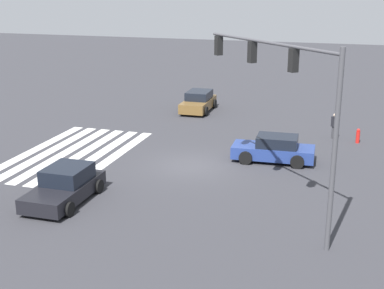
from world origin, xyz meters
name	(u,v)px	position (x,y,z in m)	size (l,w,h in m)	color
ground_plane	(192,166)	(0.00, 0.00, 0.00)	(119.88, 119.88, 0.00)	#333338
crosswalk_markings	(73,154)	(0.00, -6.81, 0.00)	(10.06, 5.35, 0.01)	silver
traffic_signal_mast	(286,88)	(5.19, 5.19, 5.27)	(5.78, 5.78, 7.05)	#47474C
car_0	(65,186)	(5.88, -3.85, 0.66)	(4.21, 2.13, 1.45)	black
car_1	(274,149)	(-1.95, 3.87, 0.65)	(2.08, 4.28, 1.38)	navy
car_2	(198,102)	(-11.69, -3.10, 0.68)	(4.14, 2.08, 1.43)	brown
pedestrian	(334,125)	(-7.17, 6.64, 0.85)	(0.41, 0.41, 1.55)	#38383D
fire_hydrant	(358,136)	(-6.68, 8.02, 0.43)	(0.22, 0.22, 0.86)	red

